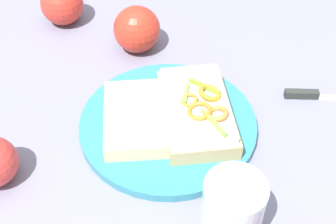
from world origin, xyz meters
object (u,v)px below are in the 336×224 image
apple_2 (62,4)px  knife (311,95)px  plate (168,124)px  bread_slice_side (139,118)px  drinking_glass (231,216)px  sandwich (197,110)px  apple_0 (137,29)px

apple_2 → knife: 0.49m
plate → bread_slice_side: (0.04, 0.01, 0.02)m
drinking_glass → knife: drinking_glass is taller
plate → sandwich: (-0.04, -0.01, 0.03)m
apple_2 → knife: size_ratio=0.65×
knife → apple_2: bearing=155.7°
apple_2 → knife: (-0.46, 0.15, -0.04)m
knife → plate: bearing=-162.1°
apple_0 → drinking_glass: (-0.18, 0.37, 0.02)m
apple_2 → bread_slice_side: bearing=127.1°
plate → drinking_glass: size_ratio=2.33×
sandwich → bread_slice_side: (0.08, 0.02, -0.01)m
apple_2 → knife: apple_2 is taller
drinking_glass → knife: 0.31m
bread_slice_side → drinking_glass: 0.22m
plate → sandwich: 0.05m
bread_slice_side → apple_2: apple_2 is taller
plate → bread_slice_side: bread_slice_side is taller
apple_0 → knife: size_ratio=0.67×
drinking_glass → plate: bearing=-60.8°
bread_slice_side → knife: (-0.26, -0.11, -0.02)m
bread_slice_side → apple_0: bearing=178.9°
knife → bread_slice_side: bearing=-163.5°
bread_slice_side → apple_0: size_ratio=1.69×
plate → drinking_glass: (-0.10, 0.18, 0.05)m
drinking_glass → bread_slice_side: bearing=-49.8°
apple_0 → apple_2: size_ratio=1.03×
apple_2 → drinking_glass: bearing=128.3°
apple_2 → drinking_glass: size_ratio=0.70×
bread_slice_side → drinking_glass: drinking_glass is taller
plate → drinking_glass: drinking_glass is taller
apple_0 → drinking_glass: size_ratio=0.72×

